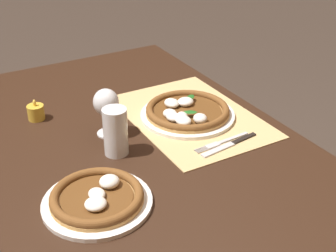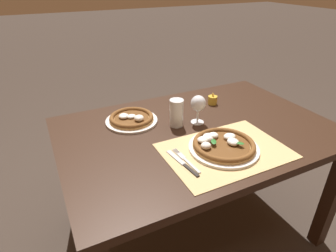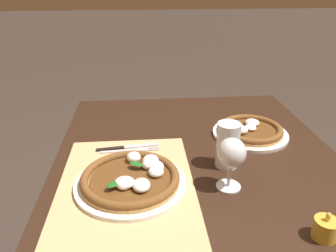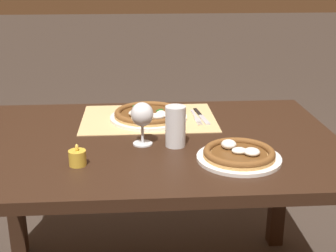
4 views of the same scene
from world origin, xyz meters
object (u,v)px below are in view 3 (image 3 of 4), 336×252
at_px(pizza_near, 132,178).
at_px(fork, 131,150).
at_px(pint_glass, 228,146).
at_px(votive_candle, 325,229).
at_px(wine_glass, 231,155).
at_px(knife, 128,147).
at_px(pizza_far, 250,131).

xyz_separation_m(pizza_near, fork, (-0.19, -0.01, -0.02)).
xyz_separation_m(pizza_near, pint_glass, (-0.08, 0.30, 0.05)).
relative_size(pint_glass, votive_candle, 2.01).
bearing_deg(votive_candle, wine_glass, -141.22).
xyz_separation_m(pint_glass, knife, (-0.14, -0.31, -0.06)).
relative_size(pint_glass, knife, 0.67).
relative_size(pizza_near, fork, 1.58).
height_order(pizza_near, pizza_far, pizza_near).
bearing_deg(wine_glass, pizza_near, -96.87).
height_order(pizza_far, fork, pizza_far).
relative_size(wine_glass, pint_glass, 1.07).
xyz_separation_m(pizza_near, knife, (-0.22, -0.02, -0.02)).
distance_m(fork, votive_candle, 0.63).
height_order(pizza_near, pint_glass, pint_glass).
bearing_deg(pint_glass, knife, -113.46).
height_order(pizza_far, votive_candle, votive_candle).
bearing_deg(votive_candle, knife, -135.11).
xyz_separation_m(pizza_far, knife, (0.06, -0.45, -0.01)).
relative_size(pizza_far, votive_candle, 3.86).
distance_m(pizza_far, fork, 0.45).
bearing_deg(pizza_far, pint_glass, -35.44).
height_order(wine_glass, knife, wine_glass).
height_order(pizza_far, knife, pizza_far).
height_order(pint_glass, votive_candle, pint_glass).
xyz_separation_m(wine_glass, votive_candle, (0.21, 0.17, -0.08)).
distance_m(wine_glass, knife, 0.40).
bearing_deg(knife, pizza_far, 97.80).
height_order(fork, knife, knife).
bearing_deg(knife, pizza_near, 4.38).
relative_size(pizza_near, votive_candle, 4.41).
distance_m(pizza_near, fork, 0.20).
distance_m(fork, knife, 0.03).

